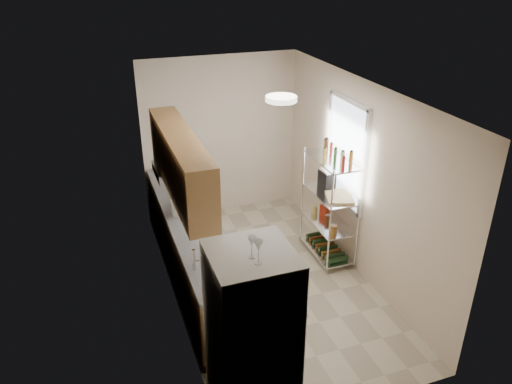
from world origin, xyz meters
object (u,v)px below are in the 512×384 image
rice_cooker (182,207)px  cutting_board (339,197)px  refrigerator (252,335)px  espresso_machine (327,179)px  frying_pan_large (181,202)px

rice_cooker → cutting_board: (2.05, -0.45, 0.02)m
refrigerator → cutting_board: size_ratio=3.93×
cutting_board → espresso_machine: size_ratio=1.59×
cutting_board → espresso_machine: bearing=95.9°
cutting_board → frying_pan_large: bearing=159.1°
refrigerator → frying_pan_large: size_ratio=7.08×
frying_pan_large → espresso_machine: (1.97, -0.45, 0.23)m
espresso_machine → cutting_board: bearing=-87.4°
rice_cooker → frying_pan_large: 0.33m
refrigerator → cutting_board: (1.92, 1.97, 0.15)m
espresso_machine → rice_cooker: bearing=173.1°
rice_cooker → frying_pan_large: (0.05, 0.32, -0.09)m
rice_cooker → cutting_board: bearing=-12.3°
refrigerator → espresso_machine: size_ratio=6.25×
frying_pan_large → cutting_board: size_ratio=0.55×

